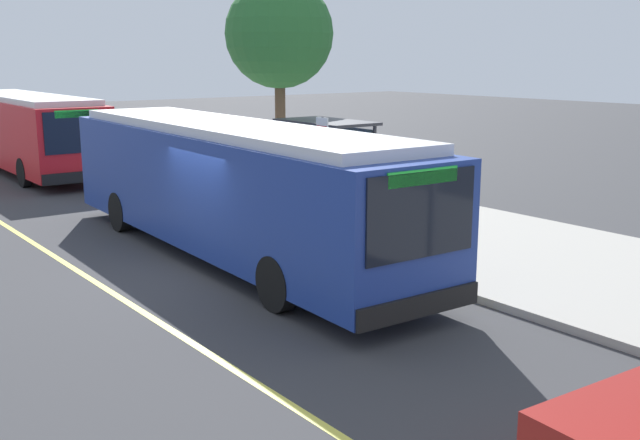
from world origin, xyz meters
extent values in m
plane|color=#38383A|center=(0.00, 0.00, 0.00)|extent=(120.00, 120.00, 0.00)
cube|color=#A8A399|center=(0.00, 6.00, 0.07)|extent=(44.00, 6.40, 0.15)
cube|color=#E0D64C|center=(0.00, -2.20, 0.00)|extent=(36.00, 0.14, 0.01)
cube|color=navy|center=(-0.97, 1.00, 1.55)|extent=(12.44, 3.03, 2.40)
cube|color=silver|center=(-0.97, 1.00, 2.85)|extent=(11.45, 2.74, 0.20)
cube|color=black|center=(5.21, 0.76, 1.98)|extent=(0.12, 2.17, 1.34)
cube|color=black|center=(-0.92, 2.29, 1.84)|extent=(10.87, 0.46, 1.06)
cube|color=yellow|center=(-0.92, 2.29, 0.57)|extent=(11.73, 0.49, 0.28)
cube|color=#26D83F|center=(5.22, 0.76, 2.57)|extent=(0.08, 1.40, 0.24)
cube|color=black|center=(5.23, 0.76, 0.53)|extent=(0.18, 2.50, 0.36)
cylinder|color=black|center=(2.90, 2.01, 0.50)|extent=(1.01, 0.32, 1.00)
cylinder|color=black|center=(2.81, -0.30, 0.50)|extent=(1.01, 0.32, 1.00)
cylinder|color=black|center=(-4.63, 2.30, 0.50)|extent=(1.01, 0.32, 1.00)
cylinder|color=black|center=(-4.72, -0.01, 0.50)|extent=(1.01, 0.32, 1.00)
cube|color=red|center=(-16.62, 1.20, 1.55)|extent=(11.79, 2.66, 2.40)
cube|color=silver|center=(-16.62, 1.20, 2.85)|extent=(10.85, 2.40, 0.20)
cube|color=black|center=(-10.72, 1.15, 1.98)|extent=(0.06, 2.17, 1.34)
cube|color=black|center=(-16.61, 2.49, 1.84)|extent=(10.36, 0.14, 1.06)
cube|color=white|center=(-16.61, 2.49, 0.57)|extent=(11.18, 0.14, 0.28)
cube|color=#26D83F|center=(-10.72, 1.15, 2.57)|extent=(0.04, 1.40, 0.24)
cube|color=black|center=(-10.71, 1.15, 0.53)|extent=(0.10, 2.50, 0.36)
cylinder|color=black|center=(-12.96, 2.32, 0.50)|extent=(1.00, 0.29, 1.00)
cylinder|color=black|center=(-12.98, 0.01, 0.50)|extent=(1.00, 0.29, 1.00)
cylinder|color=black|center=(-20.14, 2.39, 0.50)|extent=(1.00, 0.29, 1.00)
cylinder|color=#333338|center=(-1.95, 6.11, 1.35)|extent=(0.10, 0.10, 2.40)
cylinder|color=#333338|center=(-1.95, 4.81, 1.35)|extent=(0.10, 0.10, 2.40)
cylinder|color=#333338|center=(-4.55, 6.11, 1.35)|extent=(0.10, 0.10, 2.40)
cylinder|color=#333338|center=(-4.55, 4.81, 1.35)|extent=(0.10, 0.10, 2.40)
cube|color=#333338|center=(-3.25, 5.46, 2.59)|extent=(2.90, 1.60, 0.08)
cube|color=#4C606B|center=(-3.25, 6.11, 1.35)|extent=(2.47, 0.04, 2.16)
cube|color=navy|center=(-4.55, 5.46, 1.30)|extent=(0.06, 1.11, 1.82)
cube|color=brown|center=(-3.44, 5.63, 0.60)|extent=(1.60, 0.44, 0.06)
cube|color=brown|center=(-3.44, 5.87, 0.88)|extent=(1.60, 0.05, 0.44)
cube|color=#333338|center=(-4.16, 5.63, 0.38)|extent=(0.08, 0.40, 0.45)
cube|color=#333338|center=(-2.72, 5.63, 0.38)|extent=(0.08, 0.40, 0.45)
cylinder|color=#333338|center=(-1.14, 3.73, 1.55)|extent=(0.07, 0.07, 2.80)
cube|color=white|center=(-1.14, 3.71, 2.65)|extent=(0.44, 0.03, 0.56)
cube|color=red|center=(-1.14, 3.69, 2.65)|extent=(0.40, 0.01, 0.16)
cylinder|color=#282D47|center=(-2.01, 4.02, 0.57)|extent=(0.14, 0.14, 0.85)
cylinder|color=#282D47|center=(-2.01, 3.84, 0.57)|extent=(0.14, 0.14, 0.85)
cube|color=red|center=(-2.01, 3.93, 1.31)|extent=(0.24, 0.40, 0.62)
sphere|color=tan|center=(-2.01, 3.93, 1.73)|extent=(0.22, 0.22, 0.22)
cylinder|color=brown|center=(-8.25, 7.33, 1.95)|extent=(0.36, 0.36, 3.59)
sphere|color=#28662D|center=(-8.25, 7.33, 5.11)|extent=(3.66, 3.66, 3.66)
camera|label=1|loc=(13.14, -7.23, 4.33)|focal=42.00mm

